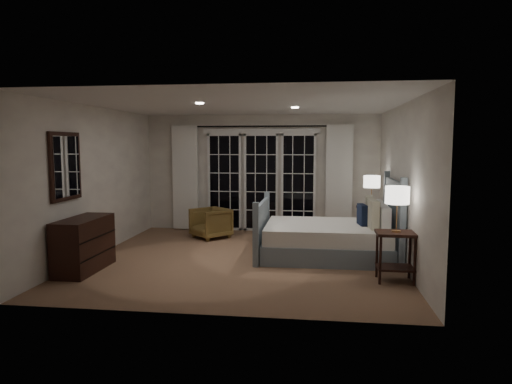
# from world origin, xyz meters

# --- Properties ---
(floor) EXTENTS (5.00, 5.00, 0.00)m
(floor) POSITION_xyz_m (0.00, 0.00, 0.00)
(floor) COLOR brown
(floor) RESTS_ON ground
(ceiling) EXTENTS (5.00, 5.00, 0.00)m
(ceiling) POSITION_xyz_m (0.00, 0.00, 2.50)
(ceiling) COLOR silver
(ceiling) RESTS_ON wall_back
(wall_left) EXTENTS (0.02, 5.00, 2.50)m
(wall_left) POSITION_xyz_m (-2.50, 0.00, 1.25)
(wall_left) COLOR white
(wall_left) RESTS_ON floor
(wall_right) EXTENTS (0.02, 5.00, 2.50)m
(wall_right) POSITION_xyz_m (2.50, 0.00, 1.25)
(wall_right) COLOR white
(wall_right) RESTS_ON floor
(wall_back) EXTENTS (5.00, 0.02, 2.50)m
(wall_back) POSITION_xyz_m (0.00, 2.50, 1.25)
(wall_back) COLOR white
(wall_back) RESTS_ON floor
(wall_front) EXTENTS (5.00, 0.02, 2.50)m
(wall_front) POSITION_xyz_m (0.00, -2.50, 1.25)
(wall_front) COLOR white
(wall_front) RESTS_ON floor
(french_doors) EXTENTS (2.50, 0.04, 2.20)m
(french_doors) POSITION_xyz_m (0.00, 2.46, 1.09)
(french_doors) COLOR black
(french_doors) RESTS_ON wall_back
(curtain_rod) EXTENTS (3.50, 0.03, 0.03)m
(curtain_rod) POSITION_xyz_m (0.00, 2.40, 2.25)
(curtain_rod) COLOR black
(curtain_rod) RESTS_ON wall_back
(curtain_left) EXTENTS (0.55, 0.10, 2.25)m
(curtain_left) POSITION_xyz_m (-1.65, 2.38, 1.15)
(curtain_left) COLOR white
(curtain_left) RESTS_ON curtain_rod
(curtain_right) EXTENTS (0.55, 0.10, 2.25)m
(curtain_right) POSITION_xyz_m (1.65, 2.38, 1.15)
(curtain_right) COLOR white
(curtain_right) RESTS_ON curtain_rod
(downlight_a) EXTENTS (0.12, 0.12, 0.01)m
(downlight_a) POSITION_xyz_m (0.80, 0.60, 2.49)
(downlight_a) COLOR white
(downlight_a) RESTS_ON ceiling
(downlight_b) EXTENTS (0.12, 0.12, 0.01)m
(downlight_b) POSITION_xyz_m (-0.60, -0.40, 2.49)
(downlight_b) COLOR white
(downlight_b) RESTS_ON ceiling
(bed) EXTENTS (2.22, 1.59, 1.30)m
(bed) POSITION_xyz_m (1.42, 0.33, 0.33)
(bed) COLOR slate
(bed) RESTS_ON floor
(nightstand_left) EXTENTS (0.53, 0.42, 0.69)m
(nightstand_left) POSITION_xyz_m (2.26, -0.95, 0.46)
(nightstand_left) COLOR black
(nightstand_left) RESTS_ON floor
(nightstand_right) EXTENTS (0.53, 0.42, 0.69)m
(nightstand_right) POSITION_xyz_m (2.22, 1.52, 0.46)
(nightstand_right) COLOR black
(nightstand_right) RESTS_ON floor
(lamp_left) EXTENTS (0.32, 0.32, 0.62)m
(lamp_left) POSITION_xyz_m (2.26, -0.95, 1.18)
(lamp_left) COLOR #B87E49
(lamp_left) RESTS_ON nightstand_left
(lamp_right) EXTENTS (0.31, 0.31, 0.60)m
(lamp_right) POSITION_xyz_m (2.22, 1.52, 1.16)
(lamp_right) COLOR #B87E49
(lamp_right) RESTS_ON nightstand_right
(armchair) EXTENTS (0.93, 0.93, 0.60)m
(armchair) POSITION_xyz_m (-0.91, 1.56, 0.30)
(armchair) COLOR brown
(armchair) RESTS_ON floor
(dresser) EXTENTS (0.47, 1.12, 0.79)m
(dresser) POSITION_xyz_m (-2.23, -1.00, 0.40)
(dresser) COLOR black
(dresser) RESTS_ON floor
(mirror) EXTENTS (0.05, 0.85, 1.00)m
(mirror) POSITION_xyz_m (-2.47, -1.00, 1.55)
(mirror) COLOR black
(mirror) RESTS_ON wall_left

